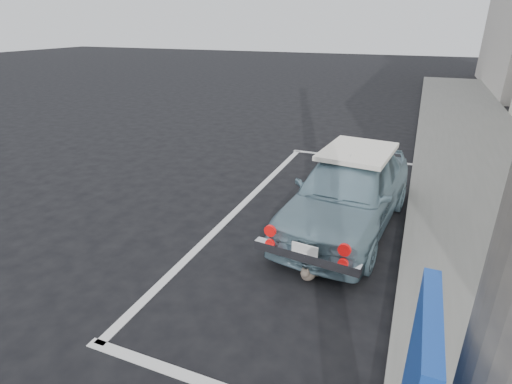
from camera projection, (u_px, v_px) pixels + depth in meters
ground at (202, 336)px, 4.11m from camera, size 80.00×80.00×0.00m
pline_front at (354, 158)px, 9.47m from camera, size 3.00×0.12×0.01m
pline_side at (241, 206)px, 6.97m from camera, size 0.12×7.00×0.01m
retro_coupe at (348, 190)px, 6.09m from camera, size 1.80×3.66×1.20m
cat at (309, 272)px, 4.98m from camera, size 0.24×0.43×0.23m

